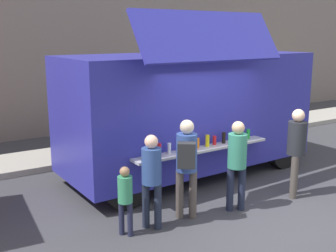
# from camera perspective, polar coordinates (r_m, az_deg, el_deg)

# --- Properties ---
(ground_plane) EXTENTS (60.00, 60.00, 0.00)m
(ground_plane) POSITION_cam_1_polar(r_m,az_deg,el_deg) (7.94, 11.26, -11.54)
(ground_plane) COLOR #38383D
(food_truck_main) EXTENTS (5.82, 3.02, 3.62)m
(food_truck_main) POSITION_cam_1_polar(r_m,az_deg,el_deg) (9.49, 2.91, 2.25)
(food_truck_main) COLOR #2C2D9F
(food_truck_main) RESTS_ON ground
(trash_bin) EXTENTS (0.60, 0.60, 1.03)m
(trash_bin) POSITION_cam_1_polar(r_m,az_deg,el_deg) (13.67, 9.72, 0.98)
(trash_bin) COLOR #2E6537
(trash_bin) RESTS_ON ground
(customer_front_ordering) EXTENTS (0.34, 0.34, 1.68)m
(customer_front_ordering) POSITION_cam_1_polar(r_m,az_deg,el_deg) (7.66, 9.42, -4.33)
(customer_front_ordering) COLOR #1D2338
(customer_front_ordering) RESTS_ON ground
(customer_mid_with_backpack) EXTENTS (0.52, 0.57, 1.78)m
(customer_mid_with_backpack) POSITION_cam_1_polar(r_m,az_deg,el_deg) (7.19, 2.56, -4.60)
(customer_mid_with_backpack) COLOR #4D4440
(customer_mid_with_backpack) RESTS_ON ground
(customer_rear_waiting) EXTENTS (0.33, 0.33, 1.61)m
(customer_rear_waiting) POSITION_cam_1_polar(r_m,az_deg,el_deg) (6.88, -2.26, -6.49)
(customer_rear_waiting) COLOR #1D2435
(customer_rear_waiting) RESTS_ON ground
(customer_extra_browsing) EXTENTS (0.36, 0.36, 1.78)m
(customer_extra_browsing) POSITION_cam_1_polar(r_m,az_deg,el_deg) (8.57, 17.14, -2.51)
(customer_extra_browsing) COLOR #4C443E
(customer_extra_browsing) RESTS_ON ground
(child_near_queue) EXTENTS (0.24, 0.24, 1.16)m
(child_near_queue) POSITION_cam_1_polar(r_m,az_deg,el_deg) (6.76, -5.87, -9.34)
(child_near_queue) COLOR #1F213A
(child_near_queue) RESTS_ON ground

